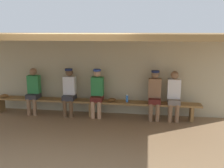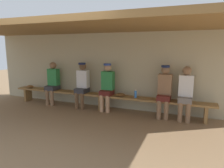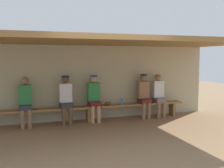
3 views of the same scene
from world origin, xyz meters
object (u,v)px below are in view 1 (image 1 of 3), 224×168
Objects in this scene: player_in_blue at (69,90)px; player_with_sunglasses at (33,89)px; baseball_glove_dark_brown at (5,96)px; player_shirtless_tan at (155,93)px; bench at (91,103)px; player_middle at (97,91)px; baseball_glove_worn at (112,100)px; water_bottle_clear at (127,98)px; player_in_red at (174,94)px.

player_in_blue is 1.01× the size of player_with_sunglasses.
player_with_sunglasses is (-1.07, -0.00, -0.02)m from player_in_blue.
baseball_glove_dark_brown is (-0.90, -0.03, -0.22)m from player_with_sunglasses.
player_in_blue is at bearing 180.00° from player_shirtless_tan.
bench is 4.46× the size of player_shirtless_tan.
player_in_blue is 1.00× the size of player_middle.
player_in_blue reaches higher than baseball_glove_dark_brown.
bench is at bearing -0.10° from player_with_sunglasses.
baseball_glove_dark_brown is at bearing -179.04° from player_in_blue.
player_with_sunglasses is at bearing 178.42° from baseball_glove_dark_brown.
baseball_glove_worn is at bearing -3.62° from player_middle.
baseball_glove_dark_brown is (-2.60, -0.03, 0.12)m from bench.
player_shirtless_tan is 1.00× the size of player_middle.
player_shirtless_tan is 5.60× the size of baseball_glove_worn.
water_bottle_clear is at bearing -177.27° from player_shirtless_tan.
baseball_glove_worn is (2.29, -0.03, -0.22)m from player_with_sunglasses.
baseball_glove_worn is (-0.43, 0.01, -0.06)m from water_bottle_clear.
player_shirtless_tan is at bearing 2.73° from water_bottle_clear.
water_bottle_clear reaches higher than baseball_glove_dark_brown.
player_middle is at bearing 180.00° from player_shirtless_tan.
player_in_blue is 2.38m from player_shirtless_tan.
player_in_blue is 1.24m from baseball_glove_worn.
player_with_sunglasses is 5.56× the size of baseball_glove_worn.
player_middle is at bearing 0.01° from player_with_sunglasses.
bench is at bearing -179.92° from player_in_red.
baseball_glove_dark_brown is at bearing -179.32° from player_middle.
water_bottle_clear is at bearing -0.73° from player_with_sunglasses.
water_bottle_clear is at bearing -2.41° from player_middle.
bench is at bearing -178.84° from player_middle.
water_bottle_clear reaches higher than baseball_glove_worn.
player_in_blue and player_middle have the same top height.
player_shirtless_tan reaches higher than player_in_red.
player_in_red is at bearing 0.08° from bench.
water_bottle_clear is (1.02, -0.03, 0.17)m from bench.
player_middle is (0.18, 0.00, 0.36)m from bench.
baseball_glove_dark_brown reaches higher than bench.
player_in_blue is 5.60× the size of baseball_glove_dark_brown.
player_in_red is 5.56× the size of baseball_glove_worn.
player_with_sunglasses is 2.72m from water_bottle_clear.
baseball_glove_dark_brown is at bearing -177.93° from player_with_sunglasses.
player_shirtless_tan is 0.51m from player_in_red.
player_shirtless_tan is at bearing 0.12° from bench.
bench is 0.72m from player_in_blue.
player_with_sunglasses is at bearing -27.53° from baseball_glove_worn.
player_in_blue reaches higher than bench.
player_in_blue is 1.00× the size of player_shirtless_tan.
player_middle is (1.88, 0.00, 0.02)m from player_with_sunglasses.
player_shirtless_tan is 1.01× the size of player_in_red.
player_in_red is (3.96, 0.00, 0.00)m from player_with_sunglasses.
player_middle is 6.28× the size of water_bottle_clear.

